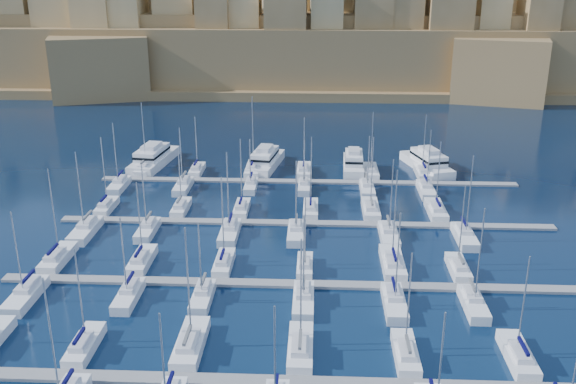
{
  "coord_description": "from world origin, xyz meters",
  "views": [
    {
      "loc": [
        1.73,
        -91.0,
        42.19
      ],
      "look_at": [
        -2.71,
        6.0,
        7.24
      ],
      "focal_mm": 40.0,
      "sensor_mm": 36.0,
      "label": 1
    }
  ],
  "objects_px": {
    "sailboat_4": "(406,353)",
    "motor_yacht_c": "(354,163)",
    "motor_yacht_a": "(153,158)",
    "motor_yacht_b": "(265,160)",
    "motor_yacht_d": "(427,162)",
    "sailboat_2": "(191,344)"
  },
  "relations": [
    {
      "from": "sailboat_4",
      "to": "motor_yacht_d",
      "type": "xyz_separation_m",
      "value": [
        13.45,
        70.55,
        0.99
      ]
    },
    {
      "from": "sailboat_2",
      "to": "sailboat_4",
      "type": "xyz_separation_m",
      "value": [
        24.53,
        -0.75,
        -0.03
      ]
    },
    {
      "from": "sailboat_4",
      "to": "motor_yacht_d",
      "type": "bearing_deg",
      "value": 79.21
    },
    {
      "from": "sailboat_4",
      "to": "motor_yacht_d",
      "type": "height_order",
      "value": "sailboat_4"
    },
    {
      "from": "motor_yacht_a",
      "to": "motor_yacht_b",
      "type": "bearing_deg",
      "value": -1.99
    },
    {
      "from": "sailboat_2",
      "to": "motor_yacht_a",
      "type": "xyz_separation_m",
      "value": [
        -21.6,
        70.4,
        0.96
      ]
    },
    {
      "from": "motor_yacht_a",
      "to": "motor_yacht_b",
      "type": "height_order",
      "value": "same"
    },
    {
      "from": "motor_yacht_c",
      "to": "motor_yacht_d",
      "type": "distance_m",
      "value": 15.92
    },
    {
      "from": "sailboat_2",
      "to": "motor_yacht_c",
      "type": "xyz_separation_m",
      "value": [
        22.12,
        68.41,
        0.96
      ]
    },
    {
      "from": "sailboat_2",
      "to": "motor_yacht_a",
      "type": "bearing_deg",
      "value": 107.06
    },
    {
      "from": "motor_yacht_a",
      "to": "motor_yacht_d",
      "type": "bearing_deg",
      "value": -0.57
    },
    {
      "from": "motor_yacht_a",
      "to": "motor_yacht_c",
      "type": "xyz_separation_m",
      "value": [
        43.72,
        -1.99,
        0.0
      ]
    },
    {
      "from": "motor_yacht_d",
      "to": "sailboat_4",
      "type": "bearing_deg",
      "value": -100.79
    },
    {
      "from": "sailboat_4",
      "to": "motor_yacht_c",
      "type": "relative_size",
      "value": 0.92
    },
    {
      "from": "motor_yacht_a",
      "to": "motor_yacht_b",
      "type": "xyz_separation_m",
      "value": [
        24.73,
        -0.86,
        0.0
      ]
    },
    {
      "from": "sailboat_4",
      "to": "motor_yacht_c",
      "type": "distance_m",
      "value": 69.2
    },
    {
      "from": "motor_yacht_b",
      "to": "motor_yacht_d",
      "type": "xyz_separation_m",
      "value": [
        34.85,
        0.26,
        -0.0
      ]
    },
    {
      "from": "sailboat_4",
      "to": "motor_yacht_b",
      "type": "bearing_deg",
      "value": 106.93
    },
    {
      "from": "motor_yacht_c",
      "to": "motor_yacht_d",
      "type": "height_order",
      "value": "same"
    },
    {
      "from": "sailboat_2",
      "to": "motor_yacht_b",
      "type": "xyz_separation_m",
      "value": [
        3.13,
        69.54,
        0.96
      ]
    },
    {
      "from": "motor_yacht_a",
      "to": "motor_yacht_d",
      "type": "height_order",
      "value": "same"
    },
    {
      "from": "sailboat_4",
      "to": "motor_yacht_a",
      "type": "distance_m",
      "value": 84.8
    }
  ]
}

